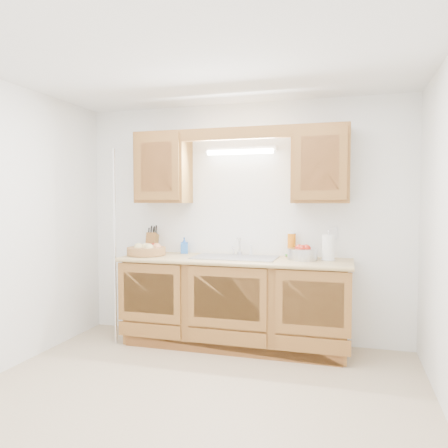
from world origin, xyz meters
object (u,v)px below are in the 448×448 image
(fruit_basket, at_px, (146,250))
(apple_bowl, at_px, (303,253))
(paper_towel, at_px, (328,248))
(knife_block, at_px, (152,242))

(fruit_basket, xyz_separation_m, apple_bowl, (1.62, 0.08, 0.01))
(paper_towel, xyz_separation_m, apple_bowl, (-0.24, -0.02, -0.06))
(apple_bowl, bearing_deg, fruit_basket, -177.32)
(paper_towel, bearing_deg, knife_block, 175.27)
(apple_bowl, bearing_deg, paper_towel, 3.71)
(paper_towel, relative_size, apple_bowl, 0.78)
(knife_block, distance_m, apple_bowl, 1.69)
(paper_towel, height_order, apple_bowl, paper_towel)
(knife_block, bearing_deg, fruit_basket, -83.15)
(fruit_basket, xyz_separation_m, knife_block, (-0.05, 0.25, 0.06))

